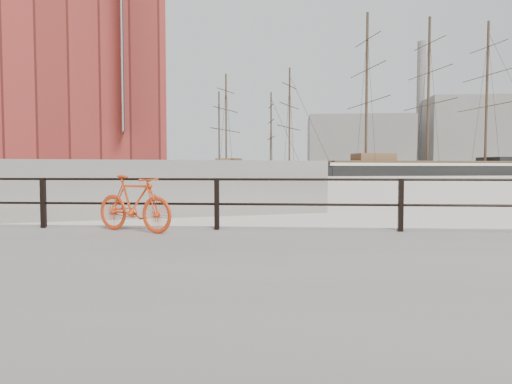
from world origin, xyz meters
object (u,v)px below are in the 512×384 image
(barque_black, at_px, (427,176))
(schooner_mid, at_px, (257,176))
(bicycle, at_px, (134,204))
(workboat_near, at_px, (39,184))
(schooner_left, at_px, (245,176))
(workboat_far, at_px, (33,181))

(barque_black, height_order, schooner_mid, barque_black)
(bicycle, distance_m, workboat_near, 41.33)
(schooner_left, bearing_deg, bicycle, -95.77)
(workboat_near, bearing_deg, workboat_far, 96.51)
(schooner_mid, bearing_deg, schooner_left, -105.12)
(schooner_mid, relative_size, workboat_near, 2.43)
(workboat_near, height_order, workboat_far, same)
(barque_black, bearing_deg, schooner_left, -176.64)
(schooner_mid, height_order, workboat_near, schooner_mid)
(schooner_left, distance_m, workboat_far, 38.70)
(schooner_left, xyz_separation_m, workboat_far, (-23.77, -30.54, 0.00))
(workboat_far, bearing_deg, barque_black, 36.93)
(schooner_mid, relative_size, schooner_left, 1.37)
(barque_black, bearing_deg, bicycle, -124.82)
(workboat_near, xyz_separation_m, workboat_far, (-7.32, 11.43, 0.00))
(schooner_mid, height_order, schooner_left, schooner_mid)
(schooner_mid, xyz_separation_m, workboat_far, (-25.75, -33.38, 0.00))
(barque_black, relative_size, workboat_far, 5.83)
(barque_black, bearing_deg, workboat_far, -160.04)
(schooner_left, bearing_deg, barque_black, 8.95)
(barque_black, xyz_separation_m, workboat_near, (-53.48, -54.53, 0.00))
(barque_black, bearing_deg, workboat_near, -149.82)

